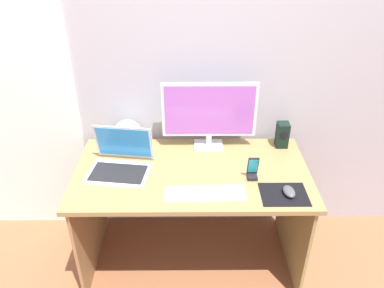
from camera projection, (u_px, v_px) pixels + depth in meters
ground_plane at (192, 257)px, 2.60m from camera, size 8.00×8.00×0.00m
wall_back at (191, 58)px, 2.30m from camera, size 6.00×0.04×2.50m
door_left at (11, 98)px, 2.39m from camera, size 0.82×0.02×2.02m
desk at (192, 191)px, 2.30m from camera, size 1.36×0.72×0.72m
monitor at (209, 113)px, 2.33m from camera, size 0.58×0.14×0.44m
speaker_right at (282, 135)px, 2.42m from camera, size 0.07×0.08×0.16m
laptop at (121, 162)px, 2.21m from camera, size 0.38×0.33×0.24m
fishbowl at (128, 134)px, 2.41m from camera, size 0.19×0.19×0.19m
keyboard_external at (205, 193)px, 2.04m from camera, size 0.43×0.14×0.01m
mousepad at (284, 194)px, 2.04m from camera, size 0.25×0.20×0.00m
mouse at (289, 192)px, 2.02m from camera, size 0.07×0.11×0.04m
phone_in_dock at (253, 171)px, 2.14m from camera, size 0.06×0.06×0.14m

